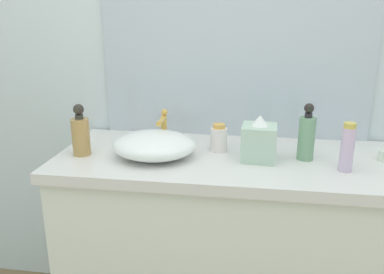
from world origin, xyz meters
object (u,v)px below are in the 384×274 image
(candle_jar, at_px, (384,156))
(tissue_box, at_px, (259,141))
(sink_basin, at_px, (154,145))
(spray_can, at_px, (347,148))
(lotion_bottle, at_px, (219,138))
(perfume_bottle, at_px, (81,134))
(soap_dispenser, at_px, (307,136))

(candle_jar, bearing_deg, tissue_box, -172.68)
(sink_basin, height_order, candle_jar, sink_basin)
(spray_can, relative_size, candle_jar, 3.66)
(lotion_bottle, xyz_separation_m, spray_can, (0.48, -0.16, 0.04))
(lotion_bottle, relative_size, candle_jar, 2.32)
(sink_basin, height_order, tissue_box, tissue_box)
(perfume_bottle, bearing_deg, soap_dispenser, 5.04)
(perfume_bottle, distance_m, spray_can, 1.02)
(lotion_bottle, height_order, candle_jar, lotion_bottle)
(lotion_bottle, distance_m, tissue_box, 0.18)
(soap_dispenser, relative_size, candle_jar, 4.54)
(sink_basin, distance_m, spray_can, 0.73)
(perfume_bottle, bearing_deg, sink_basin, 3.58)
(soap_dispenser, bearing_deg, spray_can, -38.89)
(sink_basin, height_order, soap_dispenser, soap_dispenser)
(lotion_bottle, bearing_deg, sink_basin, -155.99)
(soap_dispenser, distance_m, tissue_box, 0.19)
(lotion_bottle, distance_m, spray_can, 0.50)
(perfume_bottle, relative_size, candle_jar, 4.23)
(lotion_bottle, relative_size, tissue_box, 0.64)
(soap_dispenser, relative_size, tissue_box, 1.25)
(perfume_bottle, relative_size, spray_can, 1.15)
(sink_basin, distance_m, perfume_bottle, 0.30)
(lotion_bottle, relative_size, perfume_bottle, 0.55)
(sink_basin, xyz_separation_m, lotion_bottle, (0.25, 0.11, 0.00))
(lotion_bottle, distance_m, candle_jar, 0.65)
(candle_jar, bearing_deg, sink_basin, -174.28)
(sink_basin, bearing_deg, perfume_bottle, -176.42)
(spray_can, distance_m, candle_jar, 0.23)
(soap_dispenser, height_order, lotion_bottle, soap_dispenser)
(soap_dispenser, xyz_separation_m, candle_jar, (0.31, 0.03, -0.08))
(soap_dispenser, xyz_separation_m, tissue_box, (-0.18, -0.03, -0.02))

